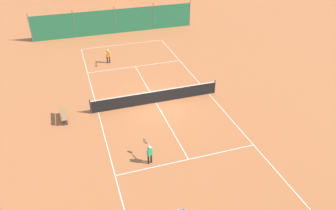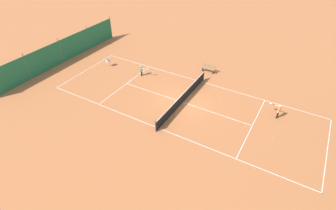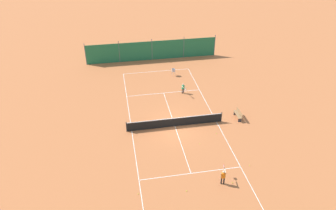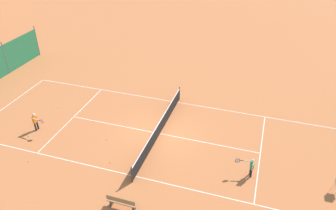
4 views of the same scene
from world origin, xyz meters
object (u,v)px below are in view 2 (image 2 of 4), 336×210
Objects in this scene: player_far_service at (278,110)px; tennis_ball_service_box at (216,89)px; tennis_ball_far_corner at (267,96)px; tennis_net at (183,98)px; tennis_ball_by_net_left at (220,103)px; ball_hopper at (108,61)px; player_far_baseline at (142,70)px; courtside_bench at (208,68)px; tennis_ball_alley_left at (280,113)px; tennis_ball_near_corner at (272,139)px; tennis_ball_mid_court at (255,168)px.

player_far_service is 19.58× the size of tennis_ball_service_box.
tennis_net is at bearing -52.64° from tennis_ball_far_corner.
tennis_ball_by_net_left is 13.44m from ball_hopper.
tennis_ball_by_net_left is at bearing -45.96° from tennis_ball_far_corner.
tennis_net is 8.05m from tennis_ball_far_corner.
player_far_baseline is 7.11m from courtside_bench.
ball_hopper is (1.63, -12.23, 0.62)m from tennis_ball_service_box.
courtside_bench is (-4.25, -8.08, -0.30)m from player_far_service.
tennis_ball_alley_left is (-2.85, 7.96, -0.47)m from tennis_net.
courtside_bench reaches higher than tennis_ball_service_box.
ball_hopper reaches higher than tennis_ball_alley_left.
tennis_ball_near_corner is 11.01m from courtside_bench.
tennis_ball_near_corner is 1.00× the size of tennis_ball_service_box.
player_far_service is at bearing 76.67° from tennis_ball_service_box.
tennis_net is 7.80× the size of player_far_baseline.
tennis_net is 6.35m from courtside_bench.
player_far_service is at bearing -9.28° from tennis_ball_alley_left.
player_far_service reaches higher than tennis_ball_service_box.
tennis_net reaches higher than tennis_ball_alley_left.
player_far_baseline is at bearing 92.92° from ball_hopper.
ball_hopper reaches higher than courtside_bench.
tennis_ball_service_box is at bearing 152.52° from tennis_net.
player_far_service reaches higher than tennis_ball_near_corner.
courtside_bench is at bearing -177.77° from tennis_net.
tennis_ball_far_corner and tennis_ball_by_net_left have the same top height.
tennis_ball_service_box is at bearing 100.23° from player_far_baseline.
player_far_service is at bearing 104.93° from tennis_net.
player_far_service is at bearing -173.77° from tennis_ball_near_corner.
tennis_ball_mid_court is 7.61m from tennis_ball_by_net_left.
tennis_ball_alley_left is at bearing 93.02° from ball_hopper.
tennis_ball_mid_court is (6.39, -0.04, -0.72)m from player_far_service.
tennis_net is 6.32m from player_far_baseline.
tennis_ball_service_box is (-1.42, -6.01, -0.72)m from player_far_service.
ball_hopper is (-6.19, -18.20, 0.62)m from tennis_ball_mid_court.
courtside_bench is at bearing -143.76° from tennis_ball_service_box.
player_far_baseline is 17.84× the size of tennis_ball_alley_left.
tennis_ball_alley_left is at bearing 37.74° from tennis_ball_far_corner.
player_far_baseline is (-2.11, -5.95, 0.19)m from tennis_net.
tennis_ball_service_box is at bearing 36.24° from courtside_bench.
tennis_ball_mid_court and tennis_ball_far_corner have the same top height.
tennis_ball_alley_left and tennis_ball_far_corner have the same top height.
tennis_ball_service_box is (-0.66, -6.13, 0.00)m from tennis_ball_alley_left.
tennis_ball_mid_court is at bearing -1.32° from tennis_ball_alley_left.
player_far_service reaches higher than player_far_baseline.
tennis_ball_alley_left is 1.00× the size of tennis_ball_far_corner.
tennis_ball_far_corner is (-2.03, -1.57, 0.00)m from tennis_ball_alley_left.
tennis_ball_near_corner is at bearing 84.67° from tennis_net.
tennis_net is at bearing -118.90° from tennis_ball_mid_court.
tennis_ball_mid_court is (6.41, 13.75, -0.66)m from player_far_baseline.
tennis_ball_mid_court is at bearing -0.36° from player_far_service.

